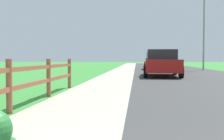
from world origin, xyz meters
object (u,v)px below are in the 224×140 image
at_px(parked_suv_red, 162,63).
at_px(parked_car_silver, 154,61).
at_px(parked_car_black, 155,61).
at_px(street_lamp, 205,22).

relative_size(parked_suv_red, parked_car_silver, 1.08).
height_order(parked_car_black, parked_car_silver, parked_car_black).
distance_m(parked_suv_red, parked_car_silver, 18.83).
xyz_separation_m(parked_suv_red, street_lamp, (4.40, 8.49, 3.43)).
distance_m(parked_suv_red, street_lamp, 10.16).
relative_size(parked_car_black, street_lamp, 0.64).
relative_size(parked_car_black, parked_car_silver, 0.99).
bearing_deg(street_lamp, parked_car_silver, 109.78).
xyz_separation_m(parked_suv_red, parked_car_black, (0.30, 10.43, 0.05)).
bearing_deg(parked_car_silver, street_lamp, -70.22).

